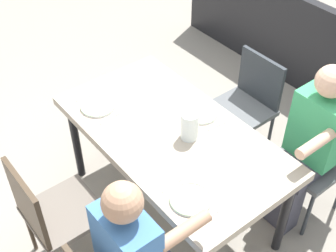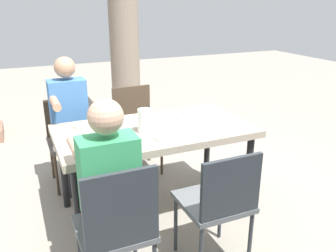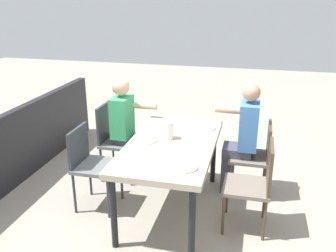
% 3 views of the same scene
% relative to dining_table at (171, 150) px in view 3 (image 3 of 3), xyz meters
% --- Properties ---
extents(ground_plane, '(16.00, 16.00, 0.00)m').
position_rel_dining_table_xyz_m(ground_plane, '(0.00, 0.00, -0.70)').
color(ground_plane, gray).
extents(dining_table, '(1.61, 0.87, 0.77)m').
position_rel_dining_table_xyz_m(dining_table, '(0.00, 0.00, 0.00)').
color(dining_table, tan).
rests_on(dining_table, ground).
extents(chair_west_north, '(0.44, 0.44, 0.85)m').
position_rel_dining_table_xyz_m(chair_west_north, '(-0.58, 0.85, -0.20)').
color(chair_west_north, '#6A6158').
rests_on(chair_west_north, ground).
extents(chair_west_south, '(0.44, 0.44, 0.94)m').
position_rel_dining_table_xyz_m(chair_west_south, '(-0.58, -0.86, -0.16)').
color(chair_west_south, '#5B5E61').
rests_on(chair_west_south, ground).
extents(chair_mid_north, '(0.44, 0.44, 0.90)m').
position_rel_dining_table_xyz_m(chair_mid_north, '(0.12, 0.86, -0.18)').
color(chair_mid_north, '#6A6158').
rests_on(chair_mid_north, ground).
extents(chair_mid_south, '(0.44, 0.44, 0.89)m').
position_rel_dining_table_xyz_m(chair_mid_south, '(0.12, -0.85, -0.17)').
color(chair_mid_south, '#5B5E61').
rests_on(chair_mid_south, ground).
extents(diner_woman_green, '(0.35, 0.49, 1.29)m').
position_rel_dining_table_xyz_m(diner_woman_green, '(-0.58, 0.68, -0.01)').
color(diner_woman_green, '#3F3F4C').
rests_on(diner_woman_green, ground).
extents(diner_man_white, '(0.35, 0.49, 1.27)m').
position_rel_dining_table_xyz_m(diner_man_white, '(-0.58, -0.68, -0.02)').
color(diner_man_white, '#3F3F4C').
rests_on(diner_man_white, ground).
extents(patio_railing, '(4.01, 0.10, 0.90)m').
position_rel_dining_table_xyz_m(patio_railing, '(0.00, -1.96, -0.25)').
color(patio_railing, black).
rests_on(patio_railing, ground).
extents(plate_0, '(0.24, 0.24, 0.02)m').
position_rel_dining_table_xyz_m(plate_0, '(-0.50, 0.27, 0.08)').
color(plate_0, white).
rests_on(plate_0, dining_table).
extents(fork_0, '(0.03, 0.17, 0.01)m').
position_rel_dining_table_xyz_m(fork_0, '(-0.65, 0.27, 0.08)').
color(fork_0, silver).
rests_on(fork_0, dining_table).
extents(spoon_0, '(0.03, 0.17, 0.01)m').
position_rel_dining_table_xyz_m(spoon_0, '(-0.35, 0.27, 0.08)').
color(spoon_0, silver).
rests_on(spoon_0, dining_table).
extents(plate_1, '(0.22, 0.22, 0.02)m').
position_rel_dining_table_xyz_m(plate_1, '(0.02, -0.26, 0.08)').
color(plate_1, white).
rests_on(plate_1, dining_table).
extents(fork_1, '(0.04, 0.17, 0.01)m').
position_rel_dining_table_xyz_m(fork_1, '(-0.13, -0.26, 0.08)').
color(fork_1, silver).
rests_on(fork_1, dining_table).
extents(spoon_1, '(0.03, 0.17, 0.01)m').
position_rel_dining_table_xyz_m(spoon_1, '(0.17, -0.26, 0.08)').
color(spoon_1, silver).
rests_on(spoon_1, dining_table).
extents(plate_2, '(0.24, 0.24, 0.02)m').
position_rel_dining_table_xyz_m(plate_2, '(0.51, 0.24, 0.08)').
color(plate_2, white).
rests_on(plate_2, dining_table).
extents(fork_2, '(0.03, 0.17, 0.01)m').
position_rel_dining_table_xyz_m(fork_2, '(0.36, 0.24, 0.08)').
color(fork_2, silver).
rests_on(fork_2, dining_table).
extents(spoon_2, '(0.02, 0.17, 0.01)m').
position_rel_dining_table_xyz_m(spoon_2, '(0.66, 0.24, 0.08)').
color(spoon_2, silver).
rests_on(spoon_2, dining_table).
extents(water_pitcher, '(0.11, 0.11, 0.19)m').
position_rel_dining_table_xyz_m(water_pitcher, '(-0.10, -0.06, 0.16)').
color(water_pitcher, white).
rests_on(water_pitcher, dining_table).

